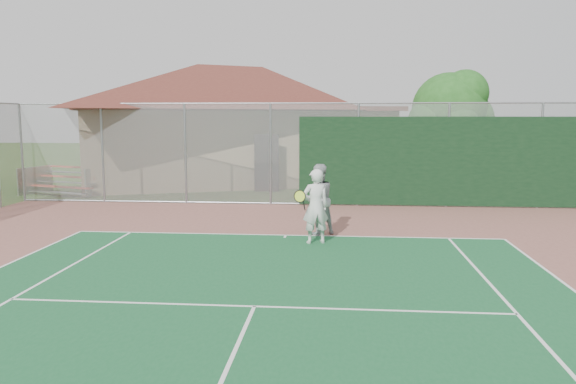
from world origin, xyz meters
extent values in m
cylinder|color=gray|center=(-10.00, 17.00, 1.75)|extent=(0.08, 0.08, 3.50)
cylinder|color=gray|center=(-7.00, 17.00, 1.75)|extent=(0.08, 0.08, 3.50)
cylinder|color=gray|center=(-4.00, 17.00, 1.75)|extent=(0.08, 0.08, 3.50)
cylinder|color=gray|center=(-1.00, 17.00, 1.75)|extent=(0.08, 0.08, 3.50)
cylinder|color=gray|center=(2.00, 17.00, 1.75)|extent=(0.08, 0.08, 3.50)
cylinder|color=gray|center=(5.00, 17.00, 1.75)|extent=(0.08, 0.08, 3.50)
cylinder|color=gray|center=(8.00, 17.00, 1.75)|extent=(0.08, 0.08, 3.50)
cylinder|color=gray|center=(0.00, 17.00, 3.50)|extent=(20.00, 0.05, 0.05)
cylinder|color=gray|center=(0.00, 17.00, 0.05)|extent=(20.00, 0.05, 0.05)
cube|color=#999EA0|center=(0.00, 17.00, 1.75)|extent=(20.00, 0.02, 3.50)
cube|color=black|center=(5.00, 16.95, 1.55)|extent=(10.00, 0.04, 3.00)
cube|color=tan|center=(-3.80, 24.87, 1.67)|extent=(15.61, 13.01, 3.33)
cube|color=brown|center=(-3.80, 24.87, 3.39)|extent=(16.33, 13.73, 0.20)
pyramid|color=brown|center=(-3.80, 24.87, 5.34)|extent=(17.18, 14.31, 2.00)
cube|color=black|center=(-1.57, 20.39, 1.17)|extent=(1.00, 0.06, 2.33)
cube|color=#B33C29|center=(-9.36, 18.52, 0.34)|extent=(2.85, 1.13, 0.05)
cube|color=#B2B5BA|center=(-9.36, 18.28, 0.15)|extent=(2.85, 1.10, 0.04)
cube|color=#B33C29|center=(-9.36, 19.06, 0.68)|extent=(2.85, 1.13, 0.05)
cube|color=#B2B5BA|center=(-9.36, 18.81, 0.48)|extent=(2.85, 1.10, 0.04)
cube|color=#B33C29|center=(-9.36, 19.59, 1.02)|extent=(2.85, 1.13, 0.05)
cube|color=#B2B5BA|center=(-9.36, 19.35, 0.82)|extent=(2.85, 1.10, 0.04)
cube|color=#B2B5BA|center=(-10.71, 19.06, 0.53)|extent=(0.58, 1.68, 1.07)
cube|color=#B2B5BA|center=(-8.00, 19.06, 0.53)|extent=(0.58, 1.68, 1.07)
cylinder|color=#311F12|center=(5.73, 20.91, 1.29)|extent=(0.33, 0.33, 2.58)
sphere|color=#1E5219|center=(5.73, 20.91, 3.32)|extent=(2.95, 2.95, 2.95)
sphere|color=#1E5219|center=(6.56, 21.19, 2.95)|extent=(2.03, 2.03, 2.03)
sphere|color=#1E5219|center=(4.99, 20.54, 2.86)|extent=(1.84, 1.84, 1.84)
sphere|color=#1E5219|center=(5.92, 20.08, 2.77)|extent=(1.66, 1.66, 1.66)
sphere|color=#1E5219|center=(5.45, 21.65, 3.14)|extent=(1.84, 1.84, 1.84)
sphere|color=#1E5219|center=(6.28, 20.73, 3.97)|extent=(1.84, 1.84, 1.84)
imported|color=silver|center=(0.79, 11.06, 0.90)|extent=(0.76, 0.62, 1.80)
imported|color=#A1A4A6|center=(0.82, 12.11, 0.91)|extent=(1.11, 1.03, 1.83)
camera|label=1|loc=(1.31, -2.23, 3.06)|focal=35.00mm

